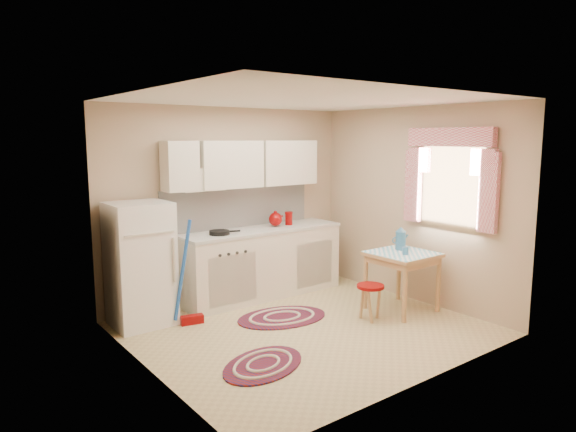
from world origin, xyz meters
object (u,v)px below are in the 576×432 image
at_px(base_cabinets, 262,264).
at_px(stool, 370,302).
at_px(fridge, 140,264).
at_px(table, 402,282).

height_order(base_cabinets, stool, base_cabinets).
xyz_separation_m(fridge, table, (2.72, -1.48, -0.34)).
relative_size(fridge, base_cabinets, 0.62).
distance_m(fridge, base_cabinets, 1.71).
bearing_deg(table, stool, -178.83).
height_order(fridge, stool, fridge).
bearing_deg(table, fridge, 151.45).
bearing_deg(stool, base_cabinets, 106.94).
bearing_deg(fridge, table, -28.55).
relative_size(fridge, stool, 3.33).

